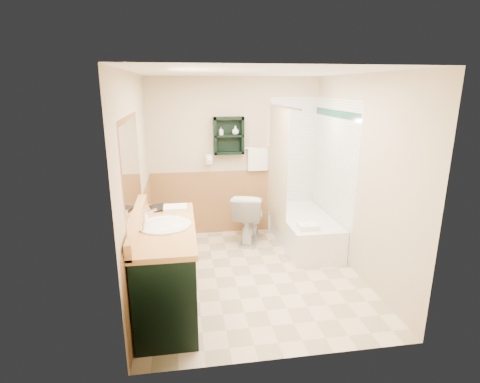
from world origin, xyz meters
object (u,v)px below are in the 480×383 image
(hair_dryer, at_px, (209,159))
(vanity, at_px, (167,268))
(wall_shelf, at_px, (229,136))
(vanity_book, at_px, (151,199))
(bathtub, at_px, (304,230))
(toilet, at_px, (249,217))
(soap_bottle_b, at_px, (235,131))
(soap_bottle_a, at_px, (221,133))

(hair_dryer, bearing_deg, vanity, -106.46)
(wall_shelf, bearing_deg, vanity_book, -125.99)
(bathtub, bearing_deg, toilet, 161.54)
(vanity, distance_m, soap_bottle_b, 2.50)
(bathtub, height_order, toilet, toilet)
(vanity_book, relative_size, soap_bottle_a, 2.13)
(vanity, relative_size, soap_bottle_b, 11.39)
(wall_shelf, distance_m, toilet, 1.25)
(wall_shelf, distance_m, soap_bottle_a, 0.12)
(wall_shelf, xyz_separation_m, soap_bottle_a, (-0.12, -0.01, 0.04))
(toilet, relative_size, soap_bottle_a, 6.74)
(soap_bottle_b, bearing_deg, toilet, -65.89)
(soap_bottle_a, bearing_deg, toilet, -42.76)
(hair_dryer, relative_size, soap_bottle_b, 1.86)
(vanity, bearing_deg, bathtub, 35.85)
(wall_shelf, relative_size, vanity, 0.37)
(hair_dryer, distance_m, vanity_book, 1.67)
(bathtub, distance_m, soap_bottle_a, 1.87)
(wall_shelf, height_order, bathtub, wall_shelf)
(wall_shelf, relative_size, hair_dryer, 2.29)
(hair_dryer, xyz_separation_m, vanity, (-0.59, -2.01, -0.74))
(vanity, height_order, vanity_book, vanity_book)
(hair_dryer, relative_size, bathtub, 0.16)
(hair_dryer, height_order, vanity_book, hair_dryer)
(bathtub, relative_size, toilet, 1.95)
(hair_dryer, bearing_deg, wall_shelf, -4.76)
(wall_shelf, distance_m, vanity, 2.44)
(wall_shelf, bearing_deg, toilet, -53.87)
(bathtub, bearing_deg, wall_shelf, 149.58)
(soap_bottle_a, xyz_separation_m, soap_bottle_b, (0.21, 0.00, 0.02))
(toilet, xyz_separation_m, soap_bottle_a, (-0.37, 0.34, 1.21))
(bathtub, height_order, soap_bottle_a, soap_bottle_a)
(wall_shelf, bearing_deg, soap_bottle_b, -2.88)
(hair_dryer, bearing_deg, vanity_book, -117.11)
(hair_dryer, height_order, vanity, hair_dryer)
(vanity, distance_m, soap_bottle_a, 2.41)
(wall_shelf, height_order, vanity, wall_shelf)
(vanity, xyz_separation_m, vanity_book, (-0.17, 0.53, 0.59))
(hair_dryer, xyz_separation_m, bathtub, (1.33, -0.63, -0.97))
(vanity_book, height_order, soap_bottle_a, soap_bottle_a)
(hair_dryer, relative_size, vanity_book, 0.99)
(hair_dryer, height_order, bathtub, hair_dryer)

